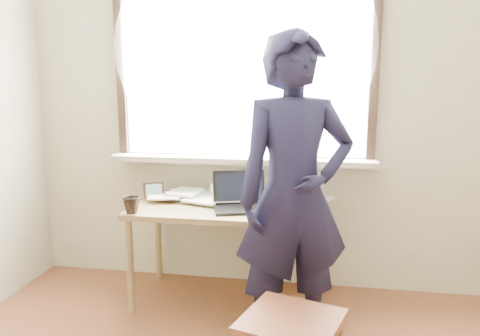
% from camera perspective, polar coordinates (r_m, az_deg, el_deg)
% --- Properties ---
extents(room_shell, '(3.52, 4.02, 2.61)m').
position_cam_1_polar(room_shell, '(1.52, -3.88, 16.58)').
color(room_shell, '#B3AD90').
rests_on(room_shell, ground).
extents(desk, '(1.24, 0.62, 0.67)m').
position_cam_1_polar(desk, '(3.08, -1.51, -5.93)').
color(desk, olive).
rests_on(desk, ground).
extents(laptop, '(0.40, 0.36, 0.23)m').
position_cam_1_polar(laptop, '(3.00, 0.03, -3.92)').
color(laptop, black).
rests_on(laptop, desk).
extents(mug_white, '(0.15, 0.15, 0.10)m').
position_cam_1_polar(mug_white, '(3.27, -2.56, -2.78)').
color(mug_white, white).
rests_on(mug_white, desk).
extents(mug_dark, '(0.15, 0.15, 0.10)m').
position_cam_1_polar(mug_dark, '(2.97, -13.08, -4.42)').
color(mug_dark, black).
rests_on(mug_dark, desk).
extents(mouse, '(0.09, 0.06, 0.04)m').
position_cam_1_polar(mouse, '(2.91, 6.09, -5.20)').
color(mouse, black).
rests_on(mouse, desk).
extents(desk_clutter, '(0.89, 0.51, 0.04)m').
position_cam_1_polar(desk_clutter, '(3.30, -4.75, -3.14)').
color(desk_clutter, white).
rests_on(desk_clutter, desk).
extents(book_a, '(0.32, 0.36, 0.03)m').
position_cam_1_polar(book_a, '(3.34, -8.27, -3.25)').
color(book_a, white).
rests_on(book_a, desk).
extents(book_b, '(0.30, 0.33, 0.02)m').
position_cam_1_polar(book_b, '(3.25, 7.45, -3.68)').
color(book_b, white).
rests_on(book_b, desk).
extents(picture_frame, '(0.13, 0.08, 0.11)m').
position_cam_1_polar(picture_frame, '(3.28, -10.46, -2.82)').
color(picture_frame, black).
rests_on(picture_frame, desk).
extents(work_chair, '(0.52, 0.51, 0.43)m').
position_cam_1_polar(work_chair, '(2.25, 6.24, -19.21)').
color(work_chair, brown).
rests_on(work_chair, ground).
extents(person, '(0.74, 0.61, 1.74)m').
position_cam_1_polar(person, '(2.50, 6.66, -3.50)').
color(person, black).
rests_on(person, ground).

